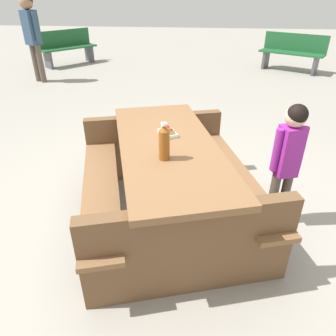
{
  "coord_description": "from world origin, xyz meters",
  "views": [
    {
      "loc": [
        -2.24,
        -0.24,
        1.84
      ],
      "look_at": [
        0.0,
        0.0,
        0.52
      ],
      "focal_mm": 33.64,
      "sensor_mm": 36.0,
      "label": 1
    }
  ],
  "objects_px": {
    "hotdog_tray": "(168,131)",
    "child_in_coat": "(288,152)",
    "park_bench_mid": "(67,47)",
    "bystander_adult": "(31,28)",
    "park_bench_near": "(292,52)",
    "picnic_table": "(168,176)",
    "soda_bottle": "(164,143)"
  },
  "relations": [
    {
      "from": "picnic_table",
      "to": "hotdog_tray",
      "type": "height_order",
      "value": "hotdog_tray"
    },
    {
      "from": "soda_bottle",
      "to": "child_in_coat",
      "type": "xyz_separation_m",
      "value": [
        0.31,
        -0.96,
        -0.18
      ]
    },
    {
      "from": "soda_bottle",
      "to": "child_in_coat",
      "type": "relative_size",
      "value": 0.25
    },
    {
      "from": "soda_bottle",
      "to": "bystander_adult",
      "type": "distance_m",
      "value": 5.7
    },
    {
      "from": "picnic_table",
      "to": "park_bench_near",
      "type": "xyz_separation_m",
      "value": [
        6.02,
        -2.38,
        0.0
      ]
    },
    {
      "from": "soda_bottle",
      "to": "hotdog_tray",
      "type": "height_order",
      "value": "soda_bottle"
    },
    {
      "from": "soda_bottle",
      "to": "hotdog_tray",
      "type": "relative_size",
      "value": 1.31
    },
    {
      "from": "hotdog_tray",
      "to": "child_in_coat",
      "type": "height_order",
      "value": "child_in_coat"
    },
    {
      "from": "bystander_adult",
      "to": "park_bench_near",
      "type": "bearing_deg",
      "value": -74.04
    },
    {
      "from": "picnic_table",
      "to": "park_bench_near",
      "type": "bearing_deg",
      "value": -21.59
    },
    {
      "from": "park_bench_mid",
      "to": "bystander_adult",
      "type": "relative_size",
      "value": 0.83
    },
    {
      "from": "bystander_adult",
      "to": "park_bench_mid",
      "type": "bearing_deg",
      "value": 1.13
    },
    {
      "from": "picnic_table",
      "to": "bystander_adult",
      "type": "distance_m",
      "value": 5.53
    },
    {
      "from": "park_bench_near",
      "to": "park_bench_mid",
      "type": "xyz_separation_m",
      "value": [
        0.11,
        5.7,
        0.0
      ]
    },
    {
      "from": "picnic_table",
      "to": "child_in_coat",
      "type": "xyz_separation_m",
      "value": [
        0.06,
        -0.95,
        0.25
      ]
    },
    {
      "from": "child_in_coat",
      "to": "bystander_adult",
      "type": "bearing_deg",
      "value": 44.29
    },
    {
      "from": "picnic_table",
      "to": "hotdog_tray",
      "type": "bearing_deg",
      "value": 6.73
    },
    {
      "from": "hotdog_tray",
      "to": "park_bench_near",
      "type": "height_order",
      "value": "park_bench_near"
    },
    {
      "from": "soda_bottle",
      "to": "park_bench_near",
      "type": "bearing_deg",
      "value": -20.82
    },
    {
      "from": "picnic_table",
      "to": "hotdog_tray",
      "type": "xyz_separation_m",
      "value": [
        0.17,
        0.02,
        0.34
      ]
    },
    {
      "from": "park_bench_near",
      "to": "hotdog_tray",
      "type": "bearing_deg",
      "value": 157.68
    },
    {
      "from": "park_bench_near",
      "to": "park_bench_mid",
      "type": "relative_size",
      "value": 1.06
    },
    {
      "from": "park_bench_mid",
      "to": "bystander_adult",
      "type": "height_order",
      "value": "bystander_adult"
    },
    {
      "from": "hotdog_tray",
      "to": "soda_bottle",
      "type": "bearing_deg",
      "value": -177.79
    },
    {
      "from": "soda_bottle",
      "to": "park_bench_near",
      "type": "xyz_separation_m",
      "value": [
        6.28,
        -2.39,
        -0.43
      ]
    },
    {
      "from": "park_bench_mid",
      "to": "child_in_coat",
      "type": "bearing_deg",
      "value": -144.88
    },
    {
      "from": "park_bench_near",
      "to": "bystander_adult",
      "type": "distance_m",
      "value": 5.93
    },
    {
      "from": "park_bench_mid",
      "to": "bystander_adult",
      "type": "distance_m",
      "value": 1.84
    },
    {
      "from": "picnic_table",
      "to": "park_bench_near",
      "type": "height_order",
      "value": "park_bench_near"
    },
    {
      "from": "soda_bottle",
      "to": "park_bench_mid",
      "type": "relative_size",
      "value": 0.2
    },
    {
      "from": "hotdog_tray",
      "to": "park_bench_mid",
      "type": "height_order",
      "value": "park_bench_mid"
    },
    {
      "from": "picnic_table",
      "to": "bystander_adult",
      "type": "height_order",
      "value": "bystander_adult"
    }
  ]
}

